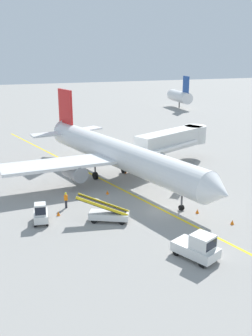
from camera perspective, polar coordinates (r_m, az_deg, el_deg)
ground_plane at (r=40.50m, az=5.48°, el=-6.09°), size 300.00×300.00×0.00m
taxi_line_yellow at (r=44.24m, az=0.93°, el=-3.93°), size 23.66×76.60×0.01m
airliner at (r=48.40m, az=-1.48°, el=2.20°), size 27.74×34.59×10.10m
jet_bridge at (r=55.92m, az=7.41°, el=4.26°), size 12.72×7.81×4.85m
pushback_tug at (r=31.69m, az=10.47°, el=-11.33°), size 3.30×4.07×2.20m
baggage_tug_near_wing at (r=37.89m, az=-12.39°, el=-6.61°), size 1.55×2.52×2.10m
belt_loader_forward_hold at (r=37.56m, az=-2.69°, el=-6.67°), size 5.07×3.22×2.59m
belt_loader_aft_hold at (r=48.10m, az=8.76°, el=-1.39°), size 4.11×4.68×2.59m
ground_crew_marshaller at (r=40.89m, az=-8.79°, el=-4.61°), size 0.36×0.24×1.70m
safety_cone_nose_left at (r=39.47m, az=-9.88°, el=-6.58°), size 0.36×0.36×0.44m
safety_cone_nose_right at (r=40.07m, az=10.41°, el=-6.24°), size 0.36×0.36×0.44m
safety_cone_wingtip_left at (r=51.61m, az=-0.09°, el=-0.53°), size 0.36×0.36×0.44m
safety_cone_wingtip_right at (r=44.40m, az=-2.73°, el=-3.57°), size 0.36×0.36×0.44m
safety_cone_tail_area at (r=38.40m, az=15.31°, el=-7.66°), size 0.36×0.36×0.44m
distant_aircraft_mid_left at (r=108.74m, az=7.88°, el=10.38°), size 3.00×10.10×8.80m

